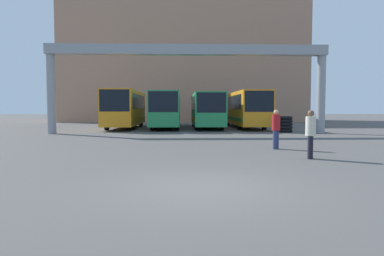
{
  "coord_description": "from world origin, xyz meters",
  "views": [
    {
      "loc": [
        -0.48,
        -7.56,
        1.78
      ],
      "look_at": [
        0.35,
        18.26,
        0.3
      ],
      "focal_mm": 32.0,
      "sensor_mm": 36.0,
      "label": 1
    }
  ],
  "objects_px": {
    "bus_slot_1": "(166,108)",
    "pedestrian_mid_right": "(276,128)",
    "bus_slot_2": "(206,108)",
    "bus_slot_3": "(244,108)",
    "pedestrian_far_center": "(311,133)",
    "bus_slot_0": "(125,107)",
    "tire_stack": "(286,124)"
  },
  "relations": [
    {
      "from": "bus_slot_1",
      "to": "pedestrian_mid_right",
      "type": "xyz_separation_m",
      "value": [
        5.5,
        -16.85,
        -0.92
      ]
    },
    {
      "from": "bus_slot_1",
      "to": "bus_slot_2",
      "type": "xyz_separation_m",
      "value": [
        3.65,
        -0.74,
        -0.05
      ]
    },
    {
      "from": "bus_slot_1",
      "to": "bus_slot_3",
      "type": "xyz_separation_m",
      "value": [
        7.3,
        0.38,
        0.03
      ]
    },
    {
      "from": "pedestrian_far_center",
      "to": "pedestrian_mid_right",
      "type": "distance_m",
      "value": 2.95
    },
    {
      "from": "bus_slot_0",
      "to": "pedestrian_mid_right",
      "type": "xyz_separation_m",
      "value": [
        9.15,
        -16.02,
        -0.99
      ]
    },
    {
      "from": "bus_slot_2",
      "to": "pedestrian_mid_right",
      "type": "relative_size",
      "value": 5.92
    },
    {
      "from": "bus_slot_2",
      "to": "pedestrian_far_center",
      "type": "distance_m",
      "value": 19.19
    },
    {
      "from": "pedestrian_far_center",
      "to": "pedestrian_mid_right",
      "type": "bearing_deg",
      "value": -150.96
    },
    {
      "from": "bus_slot_2",
      "to": "pedestrian_mid_right",
      "type": "xyz_separation_m",
      "value": [
        1.85,
        -16.11,
        -0.87
      ]
    },
    {
      "from": "bus_slot_0",
      "to": "tire_stack",
      "type": "xyz_separation_m",
      "value": [
        12.81,
        -5.52,
        -1.3
      ]
    },
    {
      "from": "bus_slot_1",
      "to": "bus_slot_2",
      "type": "relative_size",
      "value": 1.15
    },
    {
      "from": "bus_slot_1",
      "to": "pedestrian_mid_right",
      "type": "relative_size",
      "value": 6.78
    },
    {
      "from": "bus_slot_0",
      "to": "bus_slot_1",
      "type": "distance_m",
      "value": 3.74
    },
    {
      "from": "bus_slot_2",
      "to": "tire_stack",
      "type": "height_order",
      "value": "bus_slot_2"
    },
    {
      "from": "bus_slot_1",
      "to": "pedestrian_mid_right",
      "type": "height_order",
      "value": "bus_slot_1"
    },
    {
      "from": "bus_slot_0",
      "to": "bus_slot_1",
      "type": "relative_size",
      "value": 0.86
    },
    {
      "from": "bus_slot_1",
      "to": "pedestrian_far_center",
      "type": "height_order",
      "value": "bus_slot_1"
    },
    {
      "from": "bus_slot_1",
      "to": "pedestrian_mid_right",
      "type": "bearing_deg",
      "value": -71.93
    },
    {
      "from": "bus_slot_1",
      "to": "bus_slot_0",
      "type": "bearing_deg",
      "value": -167.18
    },
    {
      "from": "bus_slot_0",
      "to": "bus_slot_2",
      "type": "distance_m",
      "value": 7.3
    },
    {
      "from": "pedestrian_far_center",
      "to": "tire_stack",
      "type": "height_order",
      "value": "pedestrian_far_center"
    },
    {
      "from": "bus_slot_0",
      "to": "bus_slot_3",
      "type": "xyz_separation_m",
      "value": [
        10.94,
        1.21,
        -0.04
      ]
    },
    {
      "from": "tire_stack",
      "to": "bus_slot_0",
      "type": "bearing_deg",
      "value": 156.67
    },
    {
      "from": "pedestrian_mid_right",
      "to": "bus_slot_0",
      "type": "bearing_deg",
      "value": 71.17
    },
    {
      "from": "bus_slot_3",
      "to": "pedestrian_far_center",
      "type": "distance_m",
      "value": 20.23
    },
    {
      "from": "bus_slot_1",
      "to": "bus_slot_2",
      "type": "bearing_deg",
      "value": -11.49
    },
    {
      "from": "pedestrian_far_center",
      "to": "tire_stack",
      "type": "relative_size",
      "value": 1.44
    },
    {
      "from": "bus_slot_2",
      "to": "bus_slot_3",
      "type": "xyz_separation_m",
      "value": [
        3.65,
        1.13,
        0.08
      ]
    },
    {
      "from": "pedestrian_far_center",
      "to": "pedestrian_mid_right",
      "type": "height_order",
      "value": "pedestrian_mid_right"
    },
    {
      "from": "bus_slot_3",
      "to": "tire_stack",
      "type": "distance_m",
      "value": 7.11
    },
    {
      "from": "bus_slot_1",
      "to": "tire_stack",
      "type": "xyz_separation_m",
      "value": [
        9.16,
        -6.35,
        -1.23
      ]
    },
    {
      "from": "bus_slot_1",
      "to": "tire_stack",
      "type": "distance_m",
      "value": 11.22
    }
  ]
}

